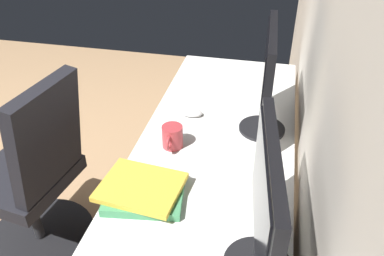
# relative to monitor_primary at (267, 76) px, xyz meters

# --- Properties ---
(wall_back) EXTENTS (5.01, 0.10, 2.60)m
(wall_back) POSITION_rel_monitor_primary_xyz_m (0.49, 0.21, 0.31)
(wall_back) COLOR beige
(wall_back) RESTS_ON ground
(desk) EXTENTS (2.16, 0.64, 0.73)m
(desk) POSITION_rel_monitor_primary_xyz_m (0.37, -0.18, -0.33)
(desk) COLOR white
(desk) RESTS_ON ground
(monitor_primary) EXTENTS (0.48, 0.20, 0.45)m
(monitor_primary) POSITION_rel_monitor_primary_xyz_m (0.00, 0.00, 0.00)
(monitor_primary) COLOR black
(monitor_primary) RESTS_ON desk
(monitor_secondary) EXTENTS (0.48, 0.20, 0.43)m
(monitor_secondary) POSITION_rel_monitor_primary_xyz_m (0.71, 0.04, -0.01)
(monitor_secondary) COLOR black
(monitor_secondary) RESTS_ON desk
(mouse_main) EXTENTS (0.06, 0.10, 0.03)m
(mouse_main) POSITION_rel_monitor_primary_xyz_m (-0.05, -0.33, -0.24)
(mouse_main) COLOR silver
(mouse_main) RESTS_ON desk
(book_stack_near) EXTENTS (0.25, 0.31, 0.05)m
(book_stack_near) POSITION_rel_monitor_primary_xyz_m (0.51, -0.37, -0.23)
(book_stack_near) COLOR #3D8456
(book_stack_near) RESTS_ON desk
(coffee_mug) EXTENTS (0.13, 0.09, 0.09)m
(coffee_mug) POSITION_rel_monitor_primary_xyz_m (0.20, -0.35, -0.21)
(coffee_mug) COLOR #A53338
(coffee_mug) RESTS_ON desk
(office_chair) EXTENTS (0.56, 0.58, 0.97)m
(office_chair) POSITION_rel_monitor_primary_xyz_m (0.26, -1.01, -0.53)
(office_chair) COLOR black
(office_chair) RESTS_ON ground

